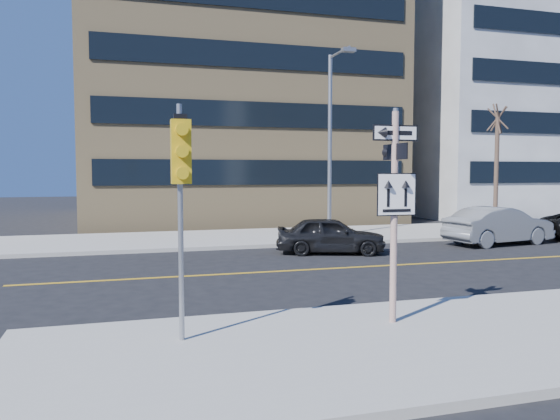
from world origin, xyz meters
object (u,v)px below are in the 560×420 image
object	(u,v)px
sign_pole	(395,203)
streetlight_a	(332,132)
parked_car_b	(499,226)
traffic_signal	(181,171)
parked_car_a	(331,235)
street_tree_west	(498,121)

from	to	relation	value
sign_pole	streetlight_a	distance (m)	14.05
sign_pole	parked_car_b	world-z (taller)	sign_pole
traffic_signal	parked_car_a	world-z (taller)	traffic_signal
traffic_signal	parked_car_a	distance (m)	11.85
sign_pole	street_tree_west	world-z (taller)	street_tree_west
parked_car_b	street_tree_west	size ratio (longest dim) A/B	0.75
street_tree_west	traffic_signal	bearing A→B (deg)	-140.61
parked_car_a	streetlight_a	bearing A→B (deg)	-4.00
traffic_signal	street_tree_west	bearing A→B (deg)	39.39
sign_pole	parked_car_b	size ratio (longest dim) A/B	0.85
sign_pole	traffic_signal	xyz separation A→B (m)	(-4.00, -0.15, 0.59)
traffic_signal	parked_car_a	xyz separation A→B (m)	(6.48, 9.64, -2.34)
parked_car_a	traffic_signal	bearing A→B (deg)	164.10
parked_car_a	parked_car_b	world-z (taller)	parked_car_b
traffic_signal	parked_car_b	size ratio (longest dim) A/B	0.84
parked_car_b	streetlight_a	xyz separation A→B (m)	(-6.13, 3.40, 3.97)
sign_pole	parked_car_a	xyz separation A→B (m)	(2.48, 9.49, -1.75)
sign_pole	street_tree_west	xyz separation A→B (m)	(13.00, 13.81, 3.09)
parked_car_a	parked_car_b	distance (m)	7.66
traffic_signal	parked_car_a	bearing A→B (deg)	56.11
parked_car_b	street_tree_west	world-z (taller)	street_tree_west
parked_car_b	streetlight_a	bearing A→B (deg)	52.28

